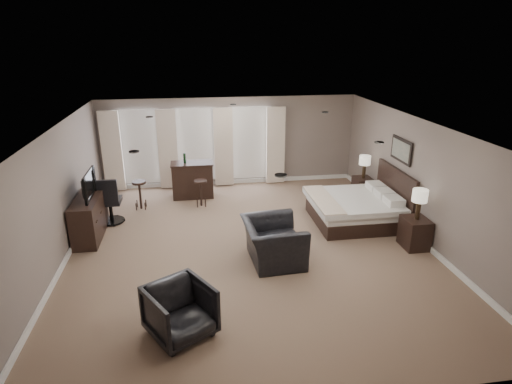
{
  "coord_description": "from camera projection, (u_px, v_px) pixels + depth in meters",
  "views": [
    {
      "loc": [
        -1.11,
        -8.11,
        4.28
      ],
      "look_at": [
        0.2,
        0.4,
        1.1
      ],
      "focal_mm": 30.0,
      "sensor_mm": 36.0,
      "label": 1
    }
  ],
  "objects": [
    {
      "name": "room",
      "position": [
        249.0,
        190.0,
        8.71
      ],
      "size": [
        7.6,
        8.6,
        2.64
      ],
      "color": "#785F4C",
      "rests_on": "ground"
    },
    {
      "name": "window_bay",
      "position": [
        196.0,
        147.0,
        12.41
      ],
      "size": [
        5.25,
        0.2,
        2.3
      ],
      "color": "silver",
      "rests_on": "room"
    },
    {
      "name": "bed",
      "position": [
        351.0,
        197.0,
        10.17
      ],
      "size": [
        2.02,
        1.93,
        1.29
      ],
      "primitive_type": "cube",
      "color": "silver",
      "rests_on": "ground"
    },
    {
      "name": "nightstand_near",
      "position": [
        415.0,
        233.0,
        9.06
      ],
      "size": [
        0.49,
        0.6,
        0.65
      ],
      "primitive_type": "cube",
      "color": "black",
      "rests_on": "ground"
    },
    {
      "name": "nightstand_far",
      "position": [
        362.0,
        188.0,
        11.76
      ],
      "size": [
        0.45,
        0.55,
        0.61
      ],
      "primitive_type": "cube",
      "color": "black",
      "rests_on": "ground"
    },
    {
      "name": "lamp_near",
      "position": [
        419.0,
        204.0,
        8.84
      ],
      "size": [
        0.32,
        0.32,
        0.65
      ],
      "primitive_type": "cube",
      "color": "beige",
      "rests_on": "nightstand_near"
    },
    {
      "name": "lamp_far",
      "position": [
        364.0,
        167.0,
        11.55
      ],
      "size": [
        0.3,
        0.3,
        0.63
      ],
      "primitive_type": "cube",
      "color": "beige",
      "rests_on": "nightstand_far"
    },
    {
      "name": "wall_art",
      "position": [
        401.0,
        150.0,
        9.95
      ],
      "size": [
        0.04,
        0.96,
        0.56
      ],
      "primitive_type": "cube",
      "color": "slate",
      "rests_on": "room"
    },
    {
      "name": "dresser",
      "position": [
        89.0,
        217.0,
        9.51
      ],
      "size": [
        0.52,
        1.6,
        0.93
      ],
      "primitive_type": "cube",
      "color": "black",
      "rests_on": "ground"
    },
    {
      "name": "tv",
      "position": [
        86.0,
        195.0,
        9.33
      ],
      "size": [
        0.59,
        1.02,
        0.13
      ],
      "primitive_type": "imported",
      "rotation": [
        0.0,
        0.0,
        1.57
      ],
      "color": "black",
      "rests_on": "dresser"
    },
    {
      "name": "armchair_near",
      "position": [
        273.0,
        235.0,
        8.42
      ],
      "size": [
        0.91,
        1.33,
        1.12
      ],
      "primitive_type": "imported",
      "rotation": [
        0.0,
        0.0,
        1.63
      ],
      "color": "black",
      "rests_on": "ground"
    },
    {
      "name": "armchair_far",
      "position": [
        180.0,
        309.0,
        6.34
      ],
      "size": [
        1.17,
        1.15,
        0.9
      ],
      "primitive_type": "imported",
      "rotation": [
        0.0,
        0.0,
        0.54
      ],
      "color": "black",
      "rests_on": "ground"
    },
    {
      "name": "bar_counter",
      "position": [
        193.0,
        180.0,
        11.84
      ],
      "size": [
        1.15,
        0.6,
        1.0
      ],
      "primitive_type": "cube",
      "color": "black",
      "rests_on": "ground"
    },
    {
      "name": "bar_stool_left",
      "position": [
        140.0,
        195.0,
        11.06
      ],
      "size": [
        0.46,
        0.46,
        0.75
      ],
      "primitive_type": "cube",
      "rotation": [
        0.0,
        0.0,
        0.38
      ],
      "color": "black",
      "rests_on": "ground"
    },
    {
      "name": "bar_stool_right",
      "position": [
        201.0,
        193.0,
        11.26
      ],
      "size": [
        0.43,
        0.43,
        0.71
      ],
      "primitive_type": "cube",
      "rotation": [
        0.0,
        0.0,
        -0.36
      ],
      "color": "black",
      "rests_on": "ground"
    },
    {
      "name": "desk_chair",
      "position": [
        110.0,
        200.0,
        10.18
      ],
      "size": [
        0.59,
        0.59,
        1.16
      ],
      "primitive_type": "cube",
      "rotation": [
        0.0,
        0.0,
        3.14
      ],
      "color": "black",
      "rests_on": "ground"
    }
  ]
}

